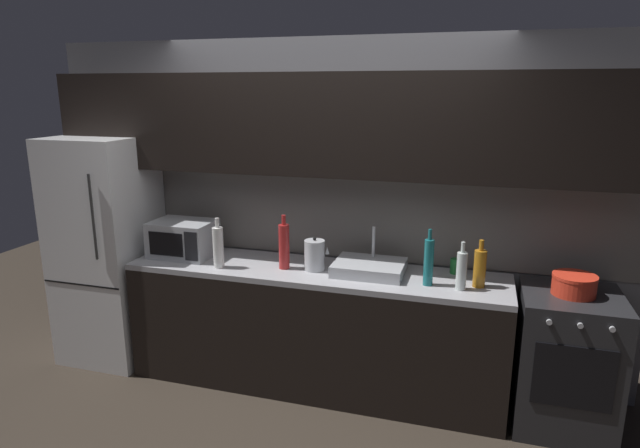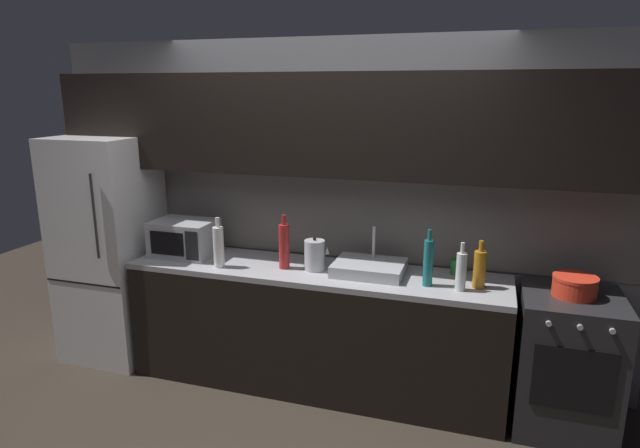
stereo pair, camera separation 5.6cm
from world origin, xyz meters
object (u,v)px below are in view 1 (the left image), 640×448
object	(u,v)px
wine_bottle_white	(218,247)
cooking_pot	(574,285)
oven_range	(566,360)
kettle	(315,255)
refrigerator	(108,250)
wine_bottle_amber	(480,268)
wine_bottle_red	(284,246)
wine_bottle_teal	(429,262)
mug_green	(456,266)
microwave	(183,239)
wine_bottle_clear	(461,270)

from	to	relation	value
wine_bottle_white	cooking_pot	bearing A→B (deg)	3.81
wine_bottle_white	oven_range	bearing A→B (deg)	3.77
kettle	cooking_pot	size ratio (longest dim) A/B	0.90
refrigerator	wine_bottle_amber	bearing A→B (deg)	-0.47
refrigerator	wine_bottle_white	world-z (taller)	refrigerator
wine_bottle_red	wine_bottle_amber	bearing A→B (deg)	0.77
wine_bottle_teal	wine_bottle_red	bearing A→B (deg)	177.39
wine_bottle_red	wine_bottle_white	bearing A→B (deg)	-165.78
refrigerator	wine_bottle_red	xyz separation A→B (m)	(1.52, -0.04, 0.17)
wine_bottle_white	mug_green	xyz separation A→B (m)	(1.63, 0.36, -0.10)
microwave	kettle	world-z (taller)	microwave
kettle	wine_bottle_amber	world-z (taller)	wine_bottle_amber
oven_range	wine_bottle_teal	xyz separation A→B (m)	(-0.89, -0.09, 0.61)
wine_bottle_amber	microwave	bearing A→B (deg)	178.90
refrigerator	wine_bottle_teal	world-z (taller)	refrigerator
microwave	wine_bottle_teal	size ratio (longest dim) A/B	1.23
wine_bottle_clear	cooking_pot	xyz separation A→B (m)	(0.67, 0.11, -0.06)
oven_range	wine_bottle_clear	size ratio (longest dim) A/B	2.87
wine_bottle_clear	wine_bottle_teal	world-z (taller)	wine_bottle_teal
wine_bottle_white	kettle	bearing A→B (deg)	12.32
refrigerator	wine_bottle_clear	distance (m)	2.74
wine_bottle_red	wine_bottle_clear	size ratio (longest dim) A/B	1.24
microwave	wine_bottle_red	distance (m)	0.84
kettle	cooking_pot	world-z (taller)	kettle
wine_bottle_clear	wine_bottle_white	world-z (taller)	wine_bottle_white
microwave	cooking_pot	size ratio (longest dim) A/B	1.74
kettle	wine_bottle_teal	size ratio (longest dim) A/B	0.64
wine_bottle_clear	kettle	bearing A→B (deg)	174.36
kettle	wine_bottle_amber	size ratio (longest dim) A/B	0.76
mug_green	cooking_pot	world-z (taller)	cooking_pot
wine_bottle_white	microwave	bearing A→B (deg)	155.63
kettle	wine_bottle_amber	distance (m)	1.11
microwave	oven_range	bearing A→B (deg)	-0.41
wine_bottle_red	cooking_pot	xyz separation A→B (m)	(1.89, 0.04, -0.10)
wine_bottle_amber	mug_green	xyz separation A→B (m)	(-0.16, 0.22, -0.08)
oven_range	wine_bottle_red	bearing A→B (deg)	-178.80
refrigerator	kettle	world-z (taller)	refrigerator
kettle	wine_bottle_teal	world-z (taller)	wine_bottle_teal
refrigerator	cooking_pot	size ratio (longest dim) A/B	6.75
wine_bottle_amber	wine_bottle_red	distance (m)	1.33
cooking_pot	wine_bottle_amber	bearing A→B (deg)	-177.62
wine_bottle_white	wine_bottle_teal	bearing A→B (deg)	2.70
microwave	mug_green	xyz separation A→B (m)	(2.01, 0.18, -0.08)
microwave	wine_bottle_teal	xyz separation A→B (m)	(1.85, -0.11, 0.02)
wine_bottle_white	wine_bottle_teal	size ratio (longest dim) A/B	0.97
microwave	wine_bottle_white	bearing A→B (deg)	-24.37
kettle	cooking_pot	bearing A→B (deg)	0.34
cooking_pot	wine_bottle_teal	bearing A→B (deg)	-174.35
wine_bottle_amber	mug_green	distance (m)	0.28
oven_range	wine_bottle_amber	bearing A→B (deg)	-177.78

